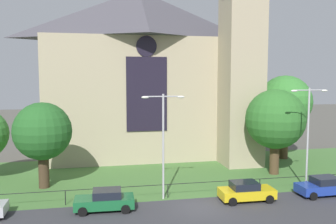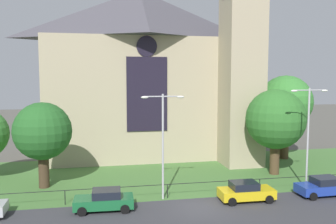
{
  "view_description": "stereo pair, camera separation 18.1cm",
  "coord_description": "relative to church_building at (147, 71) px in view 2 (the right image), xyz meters",
  "views": [
    {
      "loc": [
        -7.48,
        -24.84,
        9.49
      ],
      "look_at": [
        -0.76,
        8.0,
        6.3
      ],
      "focal_mm": 38.83,
      "sensor_mm": 36.0,
      "label": 1
    },
    {
      "loc": [
        -7.3,
        -24.87,
        9.49
      ],
      "look_at": [
        -0.76,
        8.0,
        6.3
      ],
      "focal_mm": 38.83,
      "sensor_mm": 36.0,
      "label": 2
    }
  ],
  "objects": [
    {
      "name": "ground",
      "position": [
        1.13,
        -9.3,
        -10.27
      ],
      "size": [
        160.0,
        160.0,
        0.0
      ],
      "primitive_type": "plane",
      "color": "#56544C"
    },
    {
      "name": "road_asphalt",
      "position": [
        1.13,
        -21.3,
        -10.27
      ],
      "size": [
        120.0,
        8.0,
        0.01
      ],
      "primitive_type": "cube",
      "color": "#38383D",
      "rests_on": "ground"
    },
    {
      "name": "grass_verge",
      "position": [
        1.13,
        -11.3,
        -10.27
      ],
      "size": [
        120.0,
        20.0,
        0.01
      ],
      "primitive_type": "cube",
      "color": "#477538",
      "rests_on": "ground"
    },
    {
      "name": "church_building",
      "position": [
        0.0,
        0.0,
        0.0
      ],
      "size": [
        23.2,
        16.2,
        26.0
      ],
      "color": "tan",
      "rests_on": "ground"
    },
    {
      "name": "iron_railing",
      "position": [
        -0.77,
        -16.8,
        -9.3
      ],
      "size": [
        31.3,
        0.07,
        1.13
      ],
      "color": "black",
      "rests_on": "ground"
    },
    {
      "name": "tree_right_far",
      "position": [
        15.39,
        -5.68,
        -3.69
      ],
      "size": [
        6.16,
        6.16,
        9.74
      ],
      "color": "#4C3823",
      "rests_on": "ground"
    },
    {
      "name": "tree_right_near",
      "position": [
        10.98,
        -11.77,
        -4.86
      ],
      "size": [
        5.83,
        5.83,
        8.38
      ],
      "color": "#4C3823",
      "rests_on": "ground"
    },
    {
      "name": "tree_left_near",
      "position": [
        -10.71,
        -11.94,
        -5.4
      ],
      "size": [
        4.95,
        4.95,
        7.41
      ],
      "color": "#423021",
      "rests_on": "ground"
    },
    {
      "name": "streetlamp_near",
      "position": [
        -1.15,
        -16.9,
        -5.03
      ],
      "size": [
        3.37,
        0.26,
        8.25
      ],
      "color": "#B2B2B7",
      "rests_on": "ground"
    },
    {
      "name": "streetlamp_far",
      "position": [
        11.24,
        -16.9,
        -4.81
      ],
      "size": [
        3.37,
        0.26,
        8.64
      ],
      "color": "#B2B2B7",
      "rests_on": "ground"
    },
    {
      "name": "parked_car_green",
      "position": [
        -5.71,
        -18.5,
        -9.53
      ],
      "size": [
        4.27,
        2.17,
        1.51
      ],
      "rotation": [
        0.0,
        0.0,
        3.1
      ],
      "color": "#196033",
      "rests_on": "ground"
    },
    {
      "name": "parked_car_yellow",
      "position": [
        5.02,
        -18.62,
        -9.53
      ],
      "size": [
        4.23,
        2.09,
        1.51
      ],
      "rotation": [
        0.0,
        0.0,
        -0.02
      ],
      "color": "gold",
      "rests_on": "ground"
    },
    {
      "name": "parked_car_blue",
      "position": [
        11.69,
        -18.64,
        -9.53
      ],
      "size": [
        4.23,
        2.08,
        1.51
      ],
      "rotation": [
        0.0,
        0.0,
        3.16
      ],
      "color": "#1E3899",
      "rests_on": "ground"
    }
  ]
}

